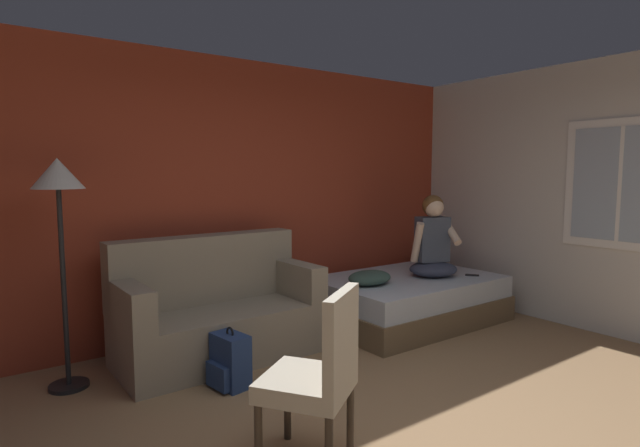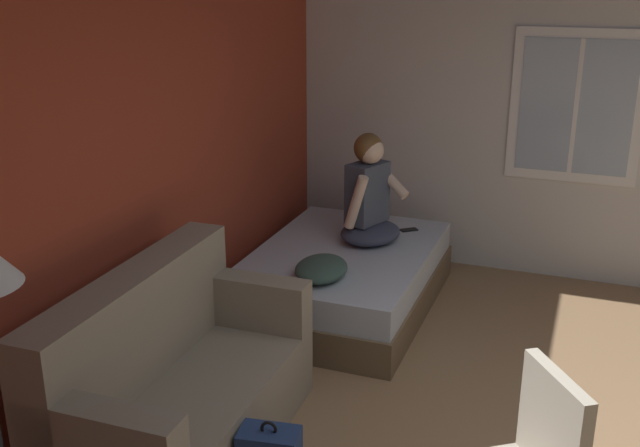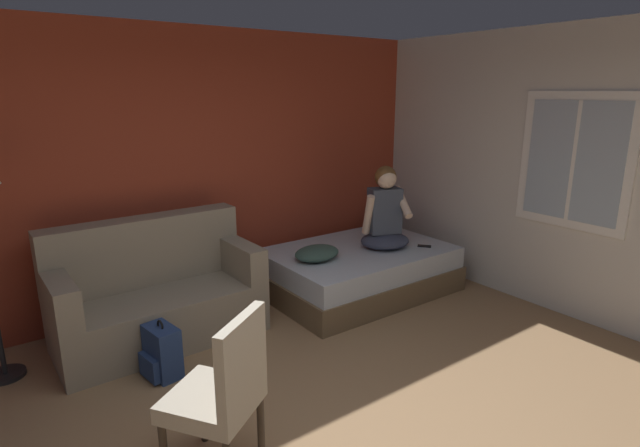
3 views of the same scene
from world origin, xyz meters
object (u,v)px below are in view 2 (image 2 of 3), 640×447
object	(u,v)px
person_seated	(369,199)
throw_pillow	(321,269)
bed	(343,279)
couch	(175,389)
cell_phone	(409,230)

from	to	relation	value
person_seated	throw_pillow	distance (m)	0.87
bed	throw_pillow	bearing A→B (deg)	-176.78
throw_pillow	bed	bearing A→B (deg)	3.22
person_seated	throw_pillow	xyz separation A→B (m)	(-0.82, 0.09, -0.29)
couch	cell_phone	size ratio (longest dim) A/B	11.90
couch	throw_pillow	bearing A→B (deg)	-10.16
throw_pillow	cell_phone	distance (m)	1.24
couch	person_seated	world-z (taller)	person_seated
bed	throw_pillow	distance (m)	0.66
couch	throw_pillow	distance (m)	1.55
bed	couch	xyz separation A→B (m)	(-2.09, 0.24, 0.16)
cell_phone	person_seated	bearing A→B (deg)	108.30
cell_phone	bed	bearing A→B (deg)	110.58
bed	throw_pillow	world-z (taller)	throw_pillow
throw_pillow	cell_phone	size ratio (longest dim) A/B	3.33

